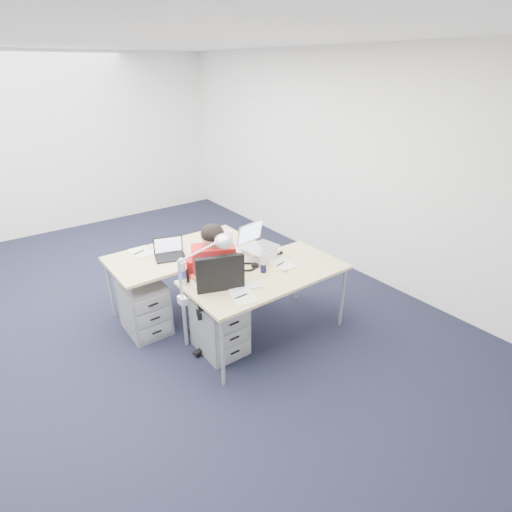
% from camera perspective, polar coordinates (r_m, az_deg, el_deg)
% --- Properties ---
extents(floor, '(7.00, 7.00, 0.00)m').
position_cam_1_polar(floor, '(4.61, -17.30, -9.55)').
color(floor, black).
rests_on(floor, ground).
extents(room, '(6.02, 7.02, 2.80)m').
position_cam_1_polar(room, '(3.93, -20.57, 11.45)').
color(room, white).
rests_on(room, ground).
extents(desk_near, '(1.60, 0.80, 0.73)m').
position_cam_1_polar(desk_near, '(3.93, 1.53, -3.07)').
color(desk_near, '#D1BA78').
rests_on(desk_near, ground).
extents(desk_far, '(1.60, 0.80, 0.73)m').
position_cam_1_polar(desk_far, '(4.46, -10.22, 0.16)').
color(desk_far, '#D1BA78').
rests_on(desk_far, ground).
extents(office_chair, '(0.86, 0.86, 1.07)m').
position_cam_1_polar(office_chair, '(4.03, -5.37, -8.78)').
color(office_chair, black).
rests_on(office_chair, ground).
extents(seated_person, '(0.60, 0.77, 1.27)m').
position_cam_1_polar(seated_person, '(4.00, -6.10, -3.39)').
color(seated_person, red).
rests_on(seated_person, ground).
extents(drawer_pedestal_near, '(0.40, 0.50, 0.55)m').
position_cam_1_polar(drawer_pedestal_near, '(3.96, -5.23, -9.87)').
color(drawer_pedestal_near, gray).
rests_on(drawer_pedestal_near, ground).
extents(drawer_pedestal_far, '(0.40, 0.50, 0.55)m').
position_cam_1_polar(drawer_pedestal_far, '(4.37, -15.61, -7.14)').
color(drawer_pedestal_far, gray).
rests_on(drawer_pedestal_far, ground).
extents(silver_laptop, '(0.40, 0.34, 0.38)m').
position_cam_1_polar(silver_laptop, '(4.10, 0.64, 1.85)').
color(silver_laptop, silver).
rests_on(silver_laptop, desk_near).
extents(wireless_keyboard, '(0.30, 0.21, 0.01)m').
position_cam_1_polar(wireless_keyboard, '(3.67, -1.16, -4.31)').
color(wireless_keyboard, white).
rests_on(wireless_keyboard, desk_near).
extents(computer_mouse, '(0.07, 0.11, 0.04)m').
position_cam_1_polar(computer_mouse, '(3.96, 3.89, -1.80)').
color(computer_mouse, white).
rests_on(computer_mouse, desk_near).
extents(headphones, '(0.28, 0.26, 0.04)m').
position_cam_1_polar(headphones, '(4.00, -1.25, -1.46)').
color(headphones, black).
rests_on(headphones, desk_near).
extents(can_koozie, '(0.06, 0.06, 0.10)m').
position_cam_1_polar(can_koozie, '(3.91, 1.07, -1.65)').
color(can_koozie, '#12123A').
rests_on(can_koozie, desk_near).
extents(water_bottle, '(0.09, 0.09, 0.26)m').
position_cam_1_polar(water_bottle, '(3.73, -10.56, -2.12)').
color(water_bottle, silver).
rests_on(water_bottle, desk_near).
extents(bear_figurine, '(0.08, 0.06, 0.15)m').
position_cam_1_polar(bear_figurine, '(3.85, -7.22, -1.88)').
color(bear_figurine, '#36711E').
rests_on(bear_figurine, desk_near).
extents(book_stack, '(0.28, 0.25, 0.10)m').
position_cam_1_polar(book_stack, '(3.71, -7.24, -3.41)').
color(book_stack, silver).
rests_on(book_stack, desk_near).
extents(cordless_phone, '(0.04, 0.03, 0.13)m').
position_cam_1_polar(cordless_phone, '(3.77, -9.82, -2.82)').
color(cordless_phone, black).
rests_on(cordless_phone, desk_near).
extents(papers_left, '(0.27, 0.33, 0.01)m').
position_cam_1_polar(papers_left, '(3.52, -1.89, -5.79)').
color(papers_left, '#E9DF87').
rests_on(papers_left, desk_near).
extents(papers_right, '(0.21, 0.29, 0.01)m').
position_cam_1_polar(papers_right, '(4.08, 3.69, -1.19)').
color(papers_right, '#E9DF87').
rests_on(papers_right, desk_near).
extents(sunglasses, '(0.12, 0.06, 0.03)m').
position_cam_1_polar(sunglasses, '(4.28, 3.29, 0.29)').
color(sunglasses, black).
rests_on(sunglasses, desk_near).
extents(desk_lamp, '(0.52, 0.30, 0.56)m').
position_cam_1_polar(desk_lamp, '(3.41, -8.29, -1.90)').
color(desk_lamp, silver).
rests_on(desk_lamp, desk_near).
extents(dark_laptop, '(0.38, 0.38, 0.22)m').
position_cam_1_polar(dark_laptop, '(4.26, -12.25, 1.06)').
color(dark_laptop, black).
rests_on(dark_laptop, desk_far).
extents(far_cup, '(0.09, 0.09, 0.10)m').
position_cam_1_polar(far_cup, '(4.66, -3.75, 2.98)').
color(far_cup, white).
rests_on(far_cup, desk_far).
extents(far_papers, '(0.21, 0.29, 0.01)m').
position_cam_1_polar(far_papers, '(4.50, -16.14, 0.47)').
color(far_papers, white).
rests_on(far_papers, desk_far).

